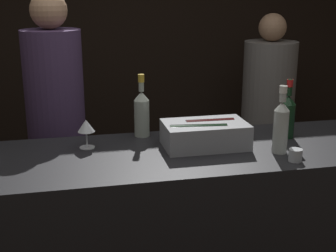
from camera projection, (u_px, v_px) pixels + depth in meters
wall_back_chalkboard at (120, 36)px, 4.02m from camera, size 6.40×0.06×2.80m
bar_counter at (169, 247)px, 2.41m from camera, size 2.43×0.69×1.04m
ice_bin_with_bottles at (205, 134)px, 2.32m from camera, size 0.41×0.25×0.13m
wine_glass at (86, 127)px, 2.29m from camera, size 0.08×0.08×0.14m
candle_votive at (295, 155)px, 2.13m from camera, size 0.06×0.06×0.06m
white_wine_bottle at (281, 124)px, 2.21m from camera, size 0.07×0.07×0.33m
rose_wine_bottle at (142, 112)px, 2.47m from camera, size 0.08×0.08×0.33m
red_wine_bottle_burgundy at (288, 115)px, 2.44m from camera, size 0.08×0.08×0.31m
person_in_hoodie at (267, 108)px, 3.69m from camera, size 0.41×0.41×1.62m
person_blond_tee at (57, 126)px, 2.81m from camera, size 0.34×0.34×1.79m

